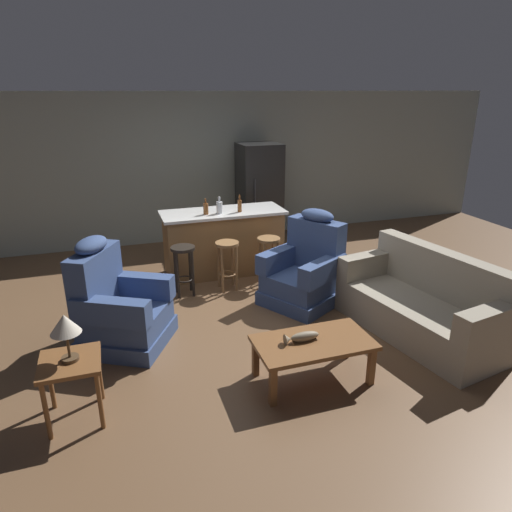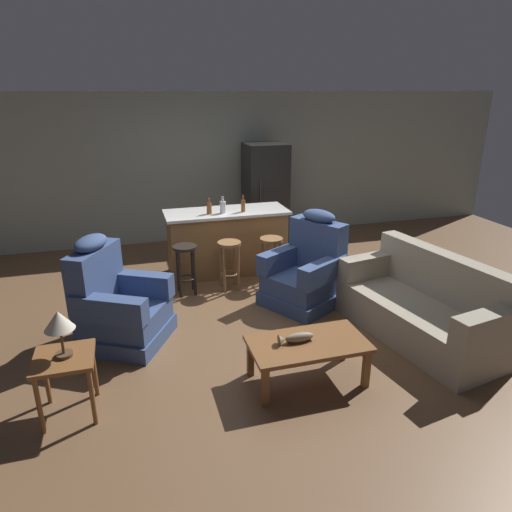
{
  "view_description": "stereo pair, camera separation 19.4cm",
  "coord_description": "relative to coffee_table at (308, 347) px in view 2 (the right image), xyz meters",
  "views": [
    {
      "loc": [
        -1.59,
        -4.95,
        2.62
      ],
      "look_at": [
        0.03,
        -0.1,
        0.75
      ],
      "focal_mm": 32.0,
      "sensor_mm": 36.0,
      "label": 1
    },
    {
      "loc": [
        -1.4,
        -5.0,
        2.62
      ],
      "look_at": [
        0.03,
        -0.1,
        0.75
      ],
      "focal_mm": 32.0,
      "sensor_mm": 36.0,
      "label": 2
    }
  ],
  "objects": [
    {
      "name": "ground_plane",
      "position": [
        -0.1,
        1.59,
        -0.36
      ],
      "size": [
        12.0,
        12.0,
        0.0
      ],
      "color": "brown"
    },
    {
      "name": "back_wall",
      "position": [
        -0.1,
        4.72,
        0.94
      ],
      "size": [
        12.0,
        0.05,
        2.6
      ],
      "color": "#939E93",
      "rests_on": "ground_plane"
    },
    {
      "name": "coffee_table",
      "position": [
        0.0,
        0.0,
        0.0
      ],
      "size": [
        1.1,
        0.6,
        0.42
      ],
      "color": "brown",
      "rests_on": "ground_plane"
    },
    {
      "name": "fish_figurine",
      "position": [
        -0.11,
        0.03,
        0.1
      ],
      "size": [
        0.34,
        0.1,
        0.1
      ],
      "color": "#4C3823",
      "rests_on": "coffee_table"
    },
    {
      "name": "couch",
      "position": [
        1.55,
        0.43,
        -0.02
      ],
      "size": [
        1.15,
        2.02,
        0.94
      ],
      "rotation": [
        0.0,
        0.0,
        3.31
      ],
      "color": "#9E937F",
      "rests_on": "ground_plane"
    },
    {
      "name": "recliner_near_lamp",
      "position": [
        -1.7,
        1.28,
        0.06
      ],
      "size": [
        1.14,
        1.14,
        1.2
      ],
      "rotation": [
        0.0,
        0.0,
        -0.5
      ],
      "color": "#384C7A",
      "rests_on": "ground_plane"
    },
    {
      "name": "recliner_near_island",
      "position": [
        0.64,
        1.6,
        0.06
      ],
      "size": [
        1.15,
        1.15,
        1.2
      ],
      "rotation": [
        0.0,
        0.0,
        3.67
      ],
      "color": "#384C7A",
      "rests_on": "ground_plane"
    },
    {
      "name": "end_table",
      "position": [
        -2.11,
        0.13,
        0.1
      ],
      "size": [
        0.48,
        0.48,
        0.56
      ],
      "color": "brown",
      "rests_on": "ground_plane"
    },
    {
      "name": "table_lamp",
      "position": [
        -2.1,
        0.13,
        0.5
      ],
      "size": [
        0.24,
        0.24,
        0.41
      ],
      "color": "#4C3823",
      "rests_on": "end_table"
    },
    {
      "name": "kitchen_island",
      "position": [
        -0.1,
        2.94,
        0.11
      ],
      "size": [
        1.8,
        0.7,
        0.95
      ],
      "color": "olive",
      "rests_on": "ground_plane"
    },
    {
      "name": "bar_stool_left",
      "position": [
        -0.81,
        2.31,
        0.11
      ],
      "size": [
        0.32,
        0.32,
        0.68
      ],
      "color": "black",
      "rests_on": "ground_plane"
    },
    {
      "name": "bar_stool_middle",
      "position": [
        -0.21,
        2.31,
        0.11
      ],
      "size": [
        0.32,
        0.32,
        0.68
      ],
      "color": "olive",
      "rests_on": "ground_plane"
    },
    {
      "name": "bar_stool_right",
      "position": [
        0.39,
        2.31,
        0.11
      ],
      "size": [
        0.32,
        0.32,
        0.68
      ],
      "color": "olive",
      "rests_on": "ground_plane"
    },
    {
      "name": "refrigerator",
      "position": [
        0.88,
        4.14,
        0.52
      ],
      "size": [
        0.7,
        0.69,
        1.76
      ],
      "color": "black",
      "rests_on": "ground_plane"
    },
    {
      "name": "bottle_tall_green",
      "position": [
        -0.17,
        2.83,
        0.68
      ],
      "size": [
        0.09,
        0.09,
        0.24
      ],
      "color": "silver",
      "rests_on": "kitchen_island"
    },
    {
      "name": "bottle_short_amber",
      "position": [
        0.13,
        2.82,
        0.68
      ],
      "size": [
        0.06,
        0.06,
        0.25
      ],
      "color": "brown",
      "rests_on": "kitchen_island"
    },
    {
      "name": "bottle_wine_dark",
      "position": [
        -0.37,
        2.84,
        0.67
      ],
      "size": [
        0.07,
        0.07,
        0.23
      ],
      "color": "brown",
      "rests_on": "kitchen_island"
    }
  ]
}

